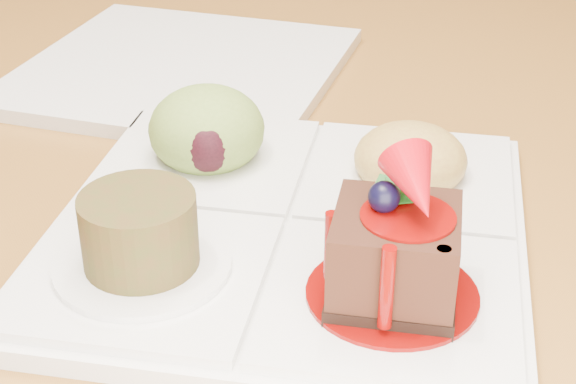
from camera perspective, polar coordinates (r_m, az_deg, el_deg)
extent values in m
cube|color=brown|center=(0.89, -9.33, 8.82)|extent=(1.00, 1.80, 0.04)
cylinder|color=brown|center=(1.85, 6.51, 7.84)|extent=(0.06, 0.06, 0.71)
cube|color=silver|center=(0.54, 0.00, -2.67)|extent=(0.35, 0.35, 0.01)
cube|color=silver|center=(0.47, 6.71, -6.97)|extent=(0.17, 0.17, 0.01)
cube|color=silver|center=(0.50, -9.33, -5.17)|extent=(0.17, 0.17, 0.01)
cube|color=silver|center=(0.61, -5.18, 2.14)|extent=(0.17, 0.17, 0.01)
cube|color=silver|center=(0.59, 7.83, 0.98)|extent=(0.17, 0.17, 0.01)
cylinder|color=#640503|center=(0.47, 6.74, -6.56)|extent=(0.09, 0.09, 0.00)
cube|color=black|center=(0.47, 6.77, -6.25)|extent=(0.08, 0.08, 0.01)
cube|color=#33150E|center=(0.45, 6.95, -3.70)|extent=(0.08, 0.08, 0.04)
cylinder|color=#640503|center=(0.44, 7.12, -1.38)|extent=(0.05, 0.05, 0.00)
sphere|color=black|center=(0.44, 6.23, -0.31)|extent=(0.02, 0.02, 0.02)
cone|color=#A90A13|center=(0.43, 8.31, 0.37)|extent=(0.03, 0.05, 0.04)
cube|color=#114511|center=(0.45, 7.23, 0.13)|extent=(0.01, 0.02, 0.01)
cube|color=#114511|center=(0.45, 6.22, 0.22)|extent=(0.02, 0.02, 0.01)
cylinder|color=#640503|center=(0.43, 6.41, -6.17)|extent=(0.01, 0.01, 0.05)
cylinder|color=#640503|center=(0.43, 9.83, -5.91)|extent=(0.01, 0.01, 0.04)
cylinder|color=#640503|center=(0.45, 2.80, -3.50)|extent=(0.01, 0.01, 0.04)
cylinder|color=silver|center=(0.49, -9.37, -4.70)|extent=(0.10, 0.10, 0.00)
cylinder|color=#4A2D15|center=(0.48, -9.59, -2.47)|extent=(0.06, 0.06, 0.04)
cylinder|color=#421F0E|center=(0.47, -9.74, -0.97)|extent=(0.05, 0.05, 0.00)
ellipsoid|color=olive|center=(0.60, -5.28, 4.04)|extent=(0.08, 0.08, 0.06)
ellipsoid|color=black|center=(0.57, -5.22, 2.92)|extent=(0.04, 0.03, 0.03)
ellipsoid|color=#B69C41|center=(0.58, 7.92, 2.12)|extent=(0.07, 0.07, 0.04)
cube|color=orange|center=(0.59, 9.54, 2.86)|extent=(0.02, 0.02, 0.02)
cube|color=#40811C|center=(0.59, 8.19, 3.23)|extent=(0.02, 0.02, 0.02)
cube|color=orange|center=(0.59, 6.85, 3.19)|extent=(0.02, 0.02, 0.02)
cube|color=#40811C|center=(0.58, 6.46, 2.63)|extent=(0.02, 0.02, 0.02)
cube|color=orange|center=(0.57, 7.25, 2.05)|extent=(0.02, 0.02, 0.02)
cube|color=#40811C|center=(0.57, 8.45, 1.61)|extent=(0.02, 0.02, 0.02)
cube|color=orange|center=(0.57, 9.21, 2.43)|extent=(0.02, 0.02, 0.02)
cube|color=silver|center=(0.78, -6.89, 7.88)|extent=(0.34, 0.34, 0.01)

